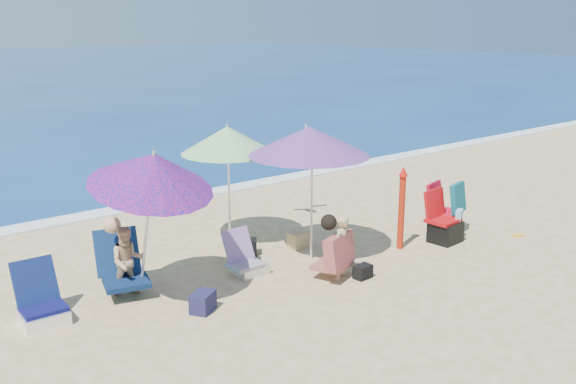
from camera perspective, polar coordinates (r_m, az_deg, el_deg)
ground at (r=8.87m, az=5.61°, el=-7.89°), size 120.00×120.00×0.00m
foam at (r=12.80m, az=-10.46°, el=-0.72°), size 120.00×0.50×0.04m
umbrella_turquoise at (r=9.12m, az=1.91°, el=4.59°), size 1.97×1.97×2.04m
umbrella_striped at (r=9.79m, az=-5.46°, el=4.69°), size 1.57×1.57×1.94m
umbrella_blue at (r=7.78m, az=-12.08°, el=1.89°), size 1.74×1.79×2.10m
furled_umbrella at (r=9.94m, az=10.21°, el=-1.07°), size 0.15×0.15×1.32m
chair_navy at (r=8.16m, az=-21.30°, el=-9.58°), size 0.53×0.66×0.71m
chair_rainbow at (r=9.02m, az=-3.82°, el=-6.32°), size 0.53×0.54×0.61m
camp_chair_left at (r=10.53m, az=13.82°, el=-3.05°), size 0.53×0.54×0.84m
camp_chair_right at (r=10.91m, az=14.08°, el=-2.04°), size 0.60×0.77×0.90m
person_center at (r=8.74m, az=4.55°, el=-5.06°), size 0.67×0.63×0.92m
person_left at (r=8.49m, az=-14.42°, el=-5.96°), size 0.70×0.89×1.04m
bag_navy_a at (r=7.96m, az=-7.67°, el=-9.77°), size 0.39×0.36×0.25m
bag_black_a at (r=9.72m, az=-3.82°, el=-4.97°), size 0.41×0.39×0.24m
bag_tan at (r=9.99m, az=0.93°, el=-4.35°), size 0.30×0.22×0.25m
bag_black_b at (r=8.91m, az=6.75°, el=-7.13°), size 0.26×0.19×0.19m
orange_item at (r=11.23m, az=20.01°, el=-3.69°), size 0.21×0.13×0.03m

